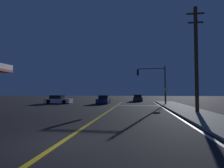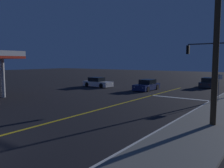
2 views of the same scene
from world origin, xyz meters
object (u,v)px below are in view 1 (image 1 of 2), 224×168
Objects in this scene: car_side_waiting_charcoal at (138,98)px; street_sign_corner at (166,93)px; car_following_oncoming_navy at (104,100)px; traffic_signal_near_right at (155,79)px; utility_pole_right at (196,58)px; car_mid_block_white at (58,100)px.

car_side_waiting_charcoal is 12.97m from street_sign_corner.
traffic_signal_near_right is (7.91, -1.40, 3.27)m from car_following_oncoming_navy.
car_following_oncoming_navy is at bearing 155.24° from street_sign_corner.
utility_pole_right is at bearing -80.34° from street_sign_corner.
utility_pole_right is (10.51, -12.43, 4.28)m from car_following_oncoming_navy.
street_sign_corner is (1.20, -2.80, -2.17)m from traffic_signal_near_right.
car_mid_block_white is at bearing 168.03° from street_sign_corner.
car_mid_block_white is 0.76× the size of traffic_signal_near_right.
car_following_oncoming_navy is 16.83m from utility_pole_right.
street_sign_corner is at bearing 113.26° from traffic_signal_near_right.
car_mid_block_white is (-7.41, -0.70, -0.00)m from car_following_oncoming_navy.
car_following_oncoming_navy and car_mid_block_white have the same top height.
car_side_waiting_charcoal is (5.39, 8.18, 0.00)m from car_following_oncoming_navy.
car_following_oncoming_navy is 0.91× the size of car_side_waiting_charcoal.
car_side_waiting_charcoal is 21.66m from utility_pole_right.
traffic_signal_near_right is (2.51, -9.58, 3.27)m from car_side_waiting_charcoal.
car_following_oncoming_navy and car_side_waiting_charcoal have the same top height.
car_side_waiting_charcoal is 1.08× the size of car_mid_block_white.
utility_pole_right is 8.93m from street_sign_corner.
car_following_oncoming_navy is 0.75× the size of traffic_signal_near_right.
car_following_oncoming_navy is 8.67m from traffic_signal_near_right.
utility_pole_right is 3.77× the size of street_sign_corner.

